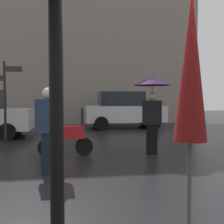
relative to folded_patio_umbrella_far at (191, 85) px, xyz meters
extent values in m
cylinder|color=black|center=(-1.11, -0.68, -0.27)|extent=(0.08, 0.08, 2.58)
cylinder|color=#4C4C51|center=(0.00, 0.00, -1.00)|extent=(0.04, 0.04, 1.03)
cone|color=maroon|center=(0.00, 0.00, 0.17)|extent=(0.29, 0.29, 1.31)
cube|color=black|center=(1.05, 4.37, -1.17)|extent=(0.26, 0.16, 0.79)
cube|color=black|center=(1.05, 4.37, -0.46)|extent=(0.47, 0.21, 0.64)
sphere|color=tan|center=(1.05, 4.37, -0.03)|extent=(0.22, 0.22, 0.22)
cylinder|color=black|center=(1.05, 4.37, 0.11)|extent=(0.02, 0.02, 0.30)
cone|color=#32183F|center=(1.05, 4.37, 0.37)|extent=(0.97, 0.97, 0.22)
cube|color=black|center=(-1.48, 2.93, -1.16)|extent=(0.26, 0.17, 0.80)
cube|color=#1E2D47|center=(-1.48, 2.93, -0.44)|extent=(0.48, 0.22, 0.65)
sphere|color=beige|center=(-1.48, 2.93, 0.00)|extent=(0.22, 0.22, 0.22)
cube|color=brown|center=(-1.27, 2.93, -0.53)|extent=(0.12, 0.24, 0.28)
cylinder|color=black|center=(-0.73, 4.52, -1.33)|extent=(0.46, 0.09, 0.46)
cylinder|color=black|center=(-1.67, 4.52, -1.33)|extent=(0.46, 0.09, 0.46)
cube|color=red|center=(-1.20, 4.52, -0.95)|extent=(0.95, 0.32, 0.32)
cube|color=black|center=(-1.63, 4.52, -0.67)|extent=(0.28, 0.28, 0.24)
cylinder|color=black|center=(-0.77, 4.52, -0.60)|extent=(0.06, 0.06, 0.55)
cube|color=silver|center=(1.62, 10.80, -0.83)|extent=(4.01, 1.86, 0.81)
cube|color=black|center=(1.42, 10.80, -0.07)|extent=(2.20, 1.71, 0.71)
cylinder|color=black|center=(2.93, 11.73, -1.23)|extent=(0.66, 0.18, 0.66)
cylinder|color=black|center=(2.93, 9.87, -1.23)|extent=(0.66, 0.18, 0.66)
cylinder|color=black|center=(0.32, 11.73, -1.23)|extent=(0.66, 0.18, 0.66)
cylinder|color=black|center=(0.32, 9.87, -1.23)|extent=(0.66, 0.18, 0.66)
cylinder|color=black|center=(-3.31, 9.12, -1.25)|extent=(0.62, 0.18, 0.62)
cylinder|color=black|center=(-3.31, 7.30, -1.25)|extent=(0.62, 0.18, 0.62)
cylinder|color=black|center=(-3.20, 6.66, -0.22)|extent=(0.08, 0.08, 2.69)
cube|color=#33281E|center=(-2.92, 6.66, 0.88)|extent=(0.56, 0.04, 0.18)
cube|color=gray|center=(-0.64, 14.40, 4.59)|extent=(14.73, 2.69, 12.31)
camera|label=1|loc=(-1.02, -2.10, -0.13)|focal=40.98mm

